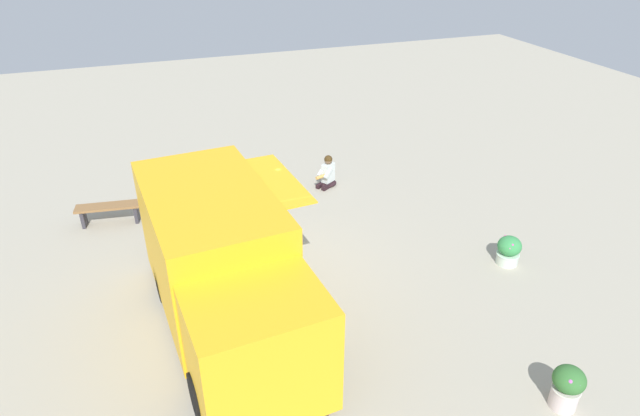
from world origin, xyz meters
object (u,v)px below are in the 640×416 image
Objects in this scene: food_truck at (223,273)px; plaza_bench at (109,210)px; planter_flowering_near at (509,250)px; planter_flowering_far at (567,386)px; person_customer at (328,174)px.

food_truck is 5.21m from plaza_bench.
food_truck is at bearing 89.69° from planter_flowering_near.
person_customer is at bearing 5.24° from planter_flowering_far.
plaza_bench is (4.77, 8.19, 0.04)m from planter_flowering_near.
person_customer is at bearing -37.82° from food_truck.
planter_flowering_near is 9.48m from plaza_bench.
planter_flowering_near is 0.86× the size of planter_flowering_far.
food_truck is 8.18× the size of planter_flowering_near.
food_truck is 6.24m from person_customer.
planter_flowering_near reaches higher than plaza_bench.
planter_flowering_far is at bearing -128.33° from food_truck.
planter_flowering_far is at bearing -174.76° from person_customer.
planter_flowering_near is (-4.92, -2.39, -0.03)m from person_customer.
plaza_bench is at bearing 59.76° from planter_flowering_near.
food_truck is at bearing -157.09° from plaza_bench.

